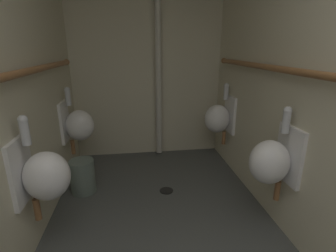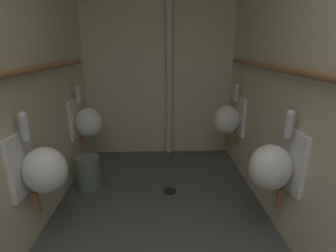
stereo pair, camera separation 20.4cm
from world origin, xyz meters
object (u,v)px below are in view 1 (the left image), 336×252
Objects in this scene: urinal_left_far at (78,125)px; floor_drain at (166,190)px; standpipe_back_wall at (158,54)px; urinal_right_far at (219,118)px; waste_bin at (83,176)px; urinal_left_mid at (43,175)px; urinal_right_mid at (272,161)px.

urinal_left_far reaches higher than floor_drain.
floor_drain is at bearing -91.72° from standpipe_back_wall.
urinal_right_far is 1.09m from standpipe_back_wall.
waste_bin is at bearing 172.47° from floor_drain.
standpipe_back_wall is (0.95, 1.63, 0.73)m from urinal_left_mid.
floor_drain is at bearing -7.53° from waste_bin.
urinal_left_far is (0.00, 1.14, 0.00)m from urinal_left_mid.
urinal_right_mid and urinal_right_far have the same top height.
urinal_right_far is 1.67m from waste_bin.
standpipe_back_wall reaches higher than waste_bin.
urinal_right_far reaches higher than waste_bin.
urinal_left_far is 1.29m from standpipe_back_wall.
standpipe_back_wall is at bearing 27.28° from urinal_left_far.
waste_bin is at bearing 152.91° from urinal_right_mid.
urinal_left_mid is 0.29× the size of standpipe_back_wall.
floor_drain is 0.87m from waste_bin.
urinal_left_mid and urinal_left_far have the same top height.
urinal_right_mid is (1.62, -0.01, 0.00)m from urinal_left_mid.
waste_bin is (0.07, -0.36, -0.44)m from urinal_left_far.
standpipe_back_wall is at bearing 59.90° from urinal_left_mid.
standpipe_back_wall is 1.65m from floor_drain.
standpipe_back_wall is at bearing 88.28° from floor_drain.
standpipe_back_wall is (-0.68, 1.64, 0.73)m from urinal_right_mid.
floor_drain is at bearing 136.03° from urinal_right_mid.
waste_bin is at bearing -165.28° from urinal_right_far.
floor_drain is (-0.71, 0.68, -0.61)m from urinal_right_mid.
floor_drain is at bearing -27.13° from urinal_left_far.
urinal_right_mid is at bearing -0.33° from urinal_left_mid.
urinal_right_far is at bearing 14.72° from waste_bin.
urinal_left_far and urinal_right_mid have the same top height.
waste_bin is (-1.55, -0.41, -0.44)m from urinal_right_far.
standpipe_back_wall is (0.95, 0.49, 0.73)m from urinal_left_far.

